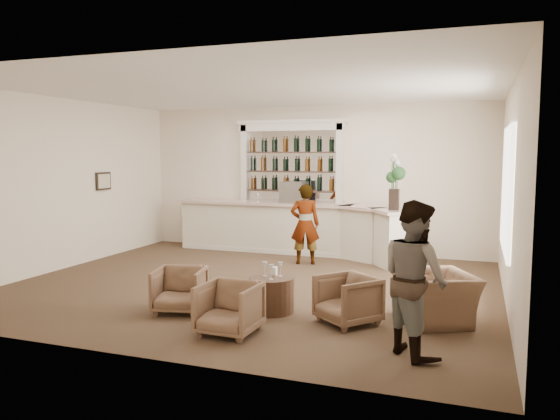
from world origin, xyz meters
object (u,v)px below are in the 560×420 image
(cocktail_table, at_px, (272,295))
(guest, at_px, (415,278))
(armchair_left, at_px, (180,290))
(armchair_center, at_px, (229,308))
(armchair_right, at_px, (348,300))
(sommelier, at_px, (305,224))
(flower_vase, at_px, (394,179))
(armchair_far, at_px, (436,297))
(bar_counter, at_px, (299,229))
(espresso_machine, at_px, (294,192))

(cocktail_table, relative_size, guest, 0.37)
(cocktail_table, bearing_deg, armchair_left, -160.46)
(armchair_center, height_order, armchair_right, armchair_center)
(guest, relative_size, armchair_right, 2.45)
(cocktail_table, bearing_deg, sommelier, 99.54)
(cocktail_table, relative_size, flower_vase, 0.59)
(guest, bearing_deg, cocktail_table, 23.79)
(cocktail_table, relative_size, armchair_far, 0.63)
(bar_counter, distance_m, armchair_right, 5.02)
(sommelier, xyz_separation_m, armchair_right, (1.70, -3.54, -0.49))
(cocktail_table, height_order, armchair_right, armchair_right)
(cocktail_table, bearing_deg, armchair_center, -98.44)
(armchair_far, height_order, espresso_machine, espresso_machine)
(cocktail_table, bearing_deg, bar_counter, 103.17)
(guest, bearing_deg, espresso_machine, -10.01)
(bar_counter, height_order, guest, guest)
(armchair_center, bearing_deg, bar_counter, 101.01)
(armchair_right, xyz_separation_m, flower_vase, (0.03, 3.84, 1.43))
(armchair_center, height_order, armchair_far, armchair_far)
(armchair_left, bearing_deg, armchair_far, -1.10)
(guest, height_order, armchair_right, guest)
(sommelier, height_order, guest, guest)
(armchair_right, relative_size, armchair_far, 0.70)
(espresso_machine, bearing_deg, cocktail_table, -71.34)
(armchair_center, distance_m, armchair_far, 2.77)
(cocktail_table, height_order, armchair_left, armchair_left)
(guest, relative_size, armchair_left, 2.50)
(armchair_left, bearing_deg, sommelier, 66.22)
(guest, height_order, armchair_far, guest)
(armchair_left, relative_size, espresso_machine, 1.29)
(guest, xyz_separation_m, flower_vase, (-0.91, 4.66, 0.88))
(bar_counter, xyz_separation_m, sommelier, (0.45, -0.98, 0.24))
(armchair_center, bearing_deg, sommelier, 97.25)
(armchair_center, distance_m, espresso_machine, 5.63)
(armchair_far, bearing_deg, bar_counter, -168.77)
(armchair_right, distance_m, armchair_far, 1.21)
(cocktail_table, distance_m, sommelier, 3.48)
(armchair_center, xyz_separation_m, flower_vase, (1.32, 4.76, 1.42))
(flower_vase, bearing_deg, armchair_center, -105.49)
(guest, xyz_separation_m, armchair_center, (-2.23, -0.10, -0.54))
(sommelier, height_order, espresso_machine, sommelier)
(guest, height_order, armchair_left, guest)
(armchair_far, relative_size, flower_vase, 0.94)
(armchair_left, xyz_separation_m, armchair_right, (2.36, 0.28, 0.01))
(armchair_left, distance_m, armchair_center, 1.25)
(sommelier, bearing_deg, armchair_center, 76.69)
(guest, xyz_separation_m, armchair_far, (0.15, 1.32, -0.54))
(bar_counter, height_order, sommelier, sommelier)
(flower_vase, bearing_deg, bar_counter, 162.58)
(armchair_left, xyz_separation_m, espresso_machine, (0.09, 4.81, 1.06))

